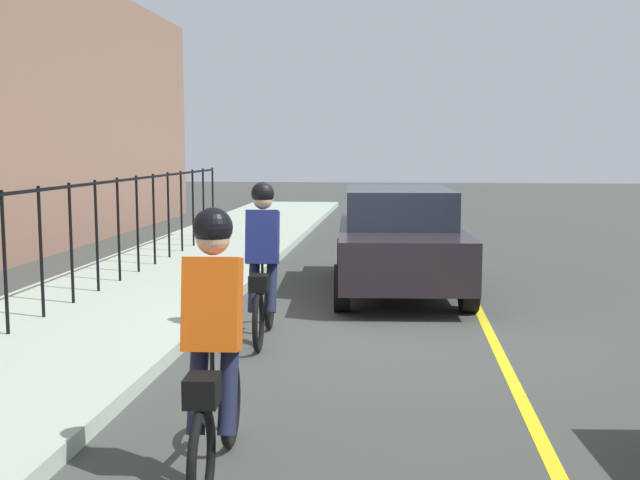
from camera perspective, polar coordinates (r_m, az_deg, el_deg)
The scene contains 7 objects.
ground_plane at distance 9.41m, azimuth 2.66°, elevation -6.72°, with size 80.00×80.00×0.00m, color #3C403C.
lane_line_centre at distance 9.46m, azimuth 12.45°, elevation -6.79°, with size 36.00×0.12×0.01m, color yellow.
sidewalk at distance 10.16m, azimuth -16.95°, elevation -5.56°, with size 40.00×3.20×0.15m, color #A1B29F.
iron_fence at distance 11.06m, azimuth -17.06°, elevation 1.35°, with size 14.75×0.04×1.60m.
cyclist_lead at distance 8.73m, azimuth -4.24°, elevation -1.70°, with size 1.71×0.38×1.83m.
cyclist_follow at distance 5.12m, azimuth -7.85°, elevation -7.88°, with size 1.71×0.38×1.83m.
parked_sedan_rear at distance 11.93m, azimuth 5.81°, elevation 0.16°, with size 4.51×2.16×1.58m.
Camera 1 is at (-9.13, -0.51, 2.21)m, focal length 43.29 mm.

